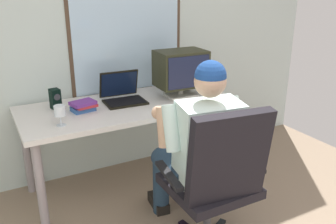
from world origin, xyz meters
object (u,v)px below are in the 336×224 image
Objects in this scene: wine_glass at (60,112)px; office_chair at (218,176)px; person_seated at (199,146)px; desk_speaker at (55,99)px; desk at (129,114)px; crt_monitor at (181,69)px; laptop at (122,93)px; book_stack at (83,106)px.

office_chair is at bearing -49.00° from wine_glass.
desk_speaker is at bearing 126.72° from person_seated.
office_chair is 0.82× the size of person_seated.
crt_monitor is (0.47, -0.01, 0.31)m from desk.
crt_monitor is at bearing -1.01° from desk.
person_seated is 0.90m from laptop.
wine_glass is 0.70× the size of book_stack.
person_seated reaches higher than office_chair.
book_stack is (-0.35, -0.09, -0.02)m from laptop.
person_seated is 2.97× the size of crt_monitor.
wine_glass is 0.37m from desk_speaker.
office_chair is (0.14, -1.03, -0.08)m from desk.
desk is 11.85× the size of wine_glass.
book_stack is (-0.83, 0.01, -0.19)m from crt_monitor.
crt_monitor reaches higher than laptop.
office_chair is 6.55× the size of desk_speaker.
laptop is at bearing 167.27° from crt_monitor.
desk_speaker is (-0.53, 0.16, 0.16)m from desk.
crt_monitor is 0.85m from book_stack.
crt_monitor is at bearing 68.22° from person_seated.
office_chair is at bearing -64.24° from book_stack.
person_seated is at bearing -55.76° from book_stack.
laptop is (-0.15, 1.13, 0.23)m from office_chair.
crt_monitor is (0.30, 0.76, 0.32)m from person_seated.
crt_monitor is 1.07m from wine_glass.
crt_monitor is 1.24× the size of laptop.
person_seated is (0.17, -0.77, -0.00)m from desk.
desk_speaker reaches higher than desk.
desk_speaker is (-0.52, 0.06, 0.02)m from laptop.
laptop reaches higher than wine_glass.
desk is 0.64m from wine_glass.
desk_speaker is at bearing 162.81° from desk.
person_seated reaches higher than laptop.
laptop is (-0.01, 0.10, 0.15)m from desk.
person_seated reaches higher than desk.
wine_glass is (-0.71, 0.82, 0.26)m from office_chair.
desk is at bearing -82.17° from laptop.
office_chair reaches higher than wine_glass.
desk is 8.33× the size of book_stack.
crt_monitor reaches higher than desk.
person_seated is 0.88m from crt_monitor.
book_stack is at bearing -43.14° from desk_speaker.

